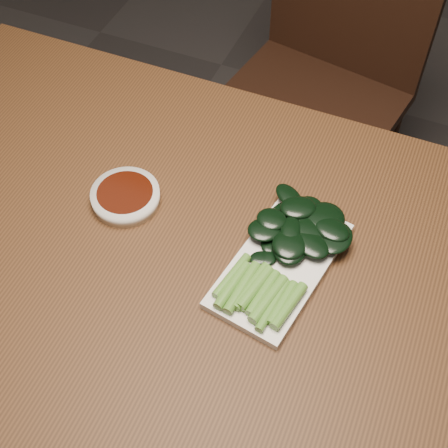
% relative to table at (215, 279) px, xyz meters
% --- Properties ---
extents(ground, '(6.00, 6.00, 0.00)m').
position_rel_table_xyz_m(ground, '(0.00, 0.00, -0.68)').
color(ground, '#2B2929').
rests_on(ground, ground).
extents(table, '(1.40, 0.80, 0.75)m').
position_rel_table_xyz_m(table, '(0.00, 0.00, 0.00)').
color(table, '#422612').
rests_on(table, ground).
extents(chair_far, '(0.54, 0.54, 0.89)m').
position_rel_table_xyz_m(chair_far, '(-0.04, 0.81, -0.19)').
color(chair_far, black).
rests_on(chair_far, ground).
extents(sauce_bowl, '(0.12, 0.12, 0.03)m').
position_rel_table_xyz_m(sauce_bowl, '(-0.19, 0.05, 0.09)').
color(sauce_bowl, silver).
rests_on(sauce_bowl, table).
extents(serving_plate, '(0.18, 0.28, 0.01)m').
position_rel_table_xyz_m(serving_plate, '(0.11, 0.02, 0.08)').
color(serving_plate, silver).
rests_on(serving_plate, table).
extents(gai_lan, '(0.18, 0.29, 0.03)m').
position_rel_table_xyz_m(gai_lan, '(0.11, 0.05, 0.10)').
color(gai_lan, '#51852E').
rests_on(gai_lan, serving_plate).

